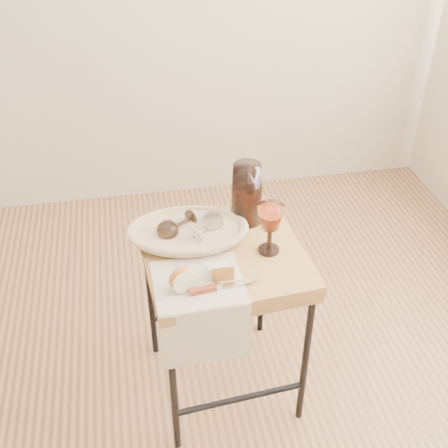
{
  "coord_description": "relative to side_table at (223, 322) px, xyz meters",
  "views": [
    {
      "loc": [
        0.04,
        -1.09,
        1.81
      ],
      "look_at": [
        0.31,
        0.33,
        0.78
      ],
      "focal_mm": 45.46,
      "sensor_mm": 36.0,
      "label": 1
    }
  ],
  "objects": [
    {
      "name": "apple_wedge",
      "position": [
        -0.04,
        -0.14,
        0.36
      ],
      "size": [
        0.07,
        0.04,
        0.05
      ],
      "primitive_type": "cube",
      "rotation": [
        0.0,
        0.0,
        -0.0
      ],
      "color": "#F6EFC6",
      "rests_on": "tea_towel"
    },
    {
      "name": "tea_towel",
      "position": [
        -0.1,
        -0.14,
        0.33
      ],
      "size": [
        0.28,
        0.25,
        0.01
      ],
      "primitive_type": "cube",
      "rotation": [
        0.0,
        0.0,
        0.02
      ],
      "color": "beige",
      "rests_on": "side_table"
    },
    {
      "name": "pitcher",
      "position": [
        0.11,
        0.16,
        0.44
      ],
      "size": [
        0.19,
        0.26,
        0.26
      ],
      "primitive_type": null,
      "rotation": [
        0.0,
        0.0,
        0.15
      ],
      "color": "black",
      "rests_on": "side_table"
    },
    {
      "name": "apple_half",
      "position": [
        -0.15,
        -0.17,
        0.38
      ],
      "size": [
        0.09,
        0.07,
        0.08
      ],
      "primitive_type": "ellipsoid",
      "rotation": [
        0.0,
        0.0,
        0.27
      ],
      "color": "red",
      "rests_on": "tea_towel"
    },
    {
      "name": "goblet_lying_b",
      "position": [
        -0.05,
        0.06,
        0.38
      ],
      "size": [
        0.14,
        0.14,
        0.08
      ],
      "primitive_type": null,
      "rotation": [
        0.0,
        0.0,
        0.78
      ],
      "color": "white",
      "rests_on": "bread_basket"
    },
    {
      "name": "table_knife",
      "position": [
        -0.04,
        -0.19,
        0.34
      ],
      "size": [
        0.21,
        0.05,
        0.02
      ],
      "primitive_type": null,
      "rotation": [
        0.0,
        0.0,
        0.12
      ],
      "color": "silver",
      "rests_on": "tea_towel"
    },
    {
      "name": "wine_goblet",
      "position": [
        0.15,
        -0.03,
        0.42
      ],
      "size": [
        0.11,
        0.11,
        0.18
      ],
      "primitive_type": null,
      "rotation": [
        0.0,
        0.0,
        0.4
      ],
      "color": "white",
      "rests_on": "side_table"
    },
    {
      "name": "side_table",
      "position": [
        0.0,
        0.0,
        0.0
      ],
      "size": [
        0.56,
        0.56,
        0.66
      ],
      "primitive_type": null,
      "rotation": [
        0.0,
        0.0,
        0.08
      ],
      "color": "brown",
      "rests_on": "floor"
    },
    {
      "name": "bread_basket",
      "position": [
        -0.1,
        0.08,
        0.35
      ],
      "size": [
        0.38,
        0.28,
        0.05
      ],
      "primitive_type": null,
      "rotation": [
        0.0,
        0.0,
        -0.09
      ],
      "color": "tan",
      "rests_on": "side_table"
    },
    {
      "name": "goblet_lying_a",
      "position": [
        -0.13,
        0.1,
        0.38
      ],
      "size": [
        0.14,
        0.13,
        0.07
      ],
      "primitive_type": null,
      "rotation": [
        0.0,
        0.0,
        3.76
      ],
      "color": "#3C2B1E",
      "rests_on": "bread_basket"
    }
  ]
}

